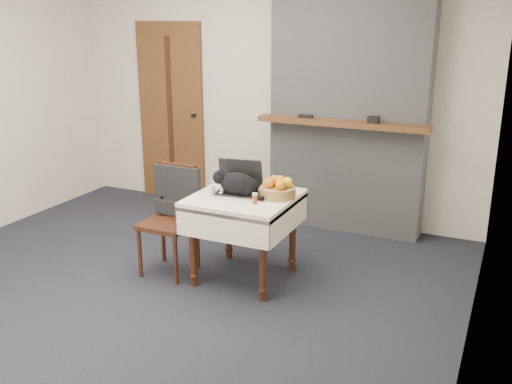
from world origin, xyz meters
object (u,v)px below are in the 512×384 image
Objects in this scene: laptop at (238,186)px; fruit_basket at (278,189)px; cream_jar at (212,190)px; side_table at (244,209)px; chair at (173,203)px; pill_bottle at (255,198)px; door at (171,113)px; cat at (238,185)px.

fruit_basket is at bearing -0.08° from laptop.
side_table is at bearing 12.38° from cream_jar.
chair is (-0.35, -0.02, -0.16)m from cream_jar.
cream_jar is 0.43m from pill_bottle.
fruit_basket reaches higher than pill_bottle.
door is 2.06m from chair.
cat is 0.61m from chair.
door reaches higher than side_table.
cream_jar is at bearing -164.23° from laptop.
cat is 6.96× the size of cream_jar.
side_table is 0.30m from cream_jar.
door reaches higher than pill_bottle.
chair is (-0.54, -0.11, -0.19)m from laptop.
chair is (-0.57, -0.06, -0.22)m from cat.
laptop reaches higher than cream_jar.
chair is (1.10, -1.69, -0.42)m from door.
laptop is 0.07m from cat.
cat is (-0.04, -0.02, 0.21)m from side_table.
fruit_basket is (0.32, 0.05, -0.00)m from laptop.
door is 2.35m from cat.
cream_jar is at bearing -164.32° from fruit_basket.
fruit_basket is (0.25, 0.09, 0.18)m from side_table.
door is 24.61× the size of pill_bottle.
pill_bottle reaches higher than side_table.
door is 4.98× the size of laptop.
door reaches higher than cat.
fruit_basket is 0.31× the size of chair.
pill_bottle is 0.25m from fruit_basket.
fruit_basket is at bearing 10.76° from cat.
chair is at bearing 175.53° from cat.
cream_jar is (-0.26, -0.06, 0.15)m from side_table.
chair reaches higher than fruit_basket.
cream_jar is at bearing 178.29° from cat.
cat reaches higher than pill_bottle.
cat is (1.67, -1.64, -0.21)m from door.
door is 2.23m from cream_jar.
chair is at bearing 175.48° from pill_bottle.
laptop is at bearing -170.45° from fruit_basket.
fruit_basket is (0.09, 0.23, 0.02)m from pill_bottle.
side_table is at bearing -33.62° from laptop.
door is at bearing 136.80° from pill_bottle.
fruit_basket is 0.89m from chair.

